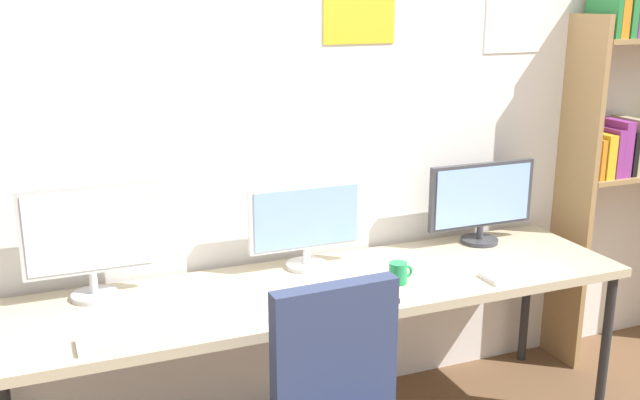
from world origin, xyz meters
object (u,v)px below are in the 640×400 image
(bookshelf, at_px, (636,128))
(keyboard_left, at_px, (125,340))
(monitor_center, at_px, (306,223))
(desk, at_px, (324,294))
(monitor_left, at_px, (89,237))
(monitor_right, at_px, (482,200))
(keyboard_center, at_px, (347,303))
(keyboard_right, at_px, (526,273))
(computer_mouse, at_px, (292,313))
(coffee_mug, at_px, (399,273))

(bookshelf, height_order, keyboard_left, bookshelf)
(monitor_center, bearing_deg, keyboard_left, -152.23)
(desk, distance_m, monitor_left, 0.97)
(monitor_right, distance_m, keyboard_center, 1.02)
(bookshelf, bearing_deg, keyboard_left, -170.26)
(keyboard_right, xyz_separation_m, computer_mouse, (-1.08, -0.03, 0.01))
(monitor_left, bearing_deg, monitor_center, -0.00)
(monitor_center, distance_m, monitor_right, 0.90)
(monitor_center, xyz_separation_m, keyboard_left, (-0.84, -0.44, -0.20))
(desk, bearing_deg, computer_mouse, -132.85)
(bookshelf, bearing_deg, keyboard_right, -155.26)
(bookshelf, distance_m, monitor_right, 0.98)
(monitor_left, bearing_deg, keyboard_center, -26.17)
(monitor_right, height_order, coffee_mug, monitor_right)
(monitor_left, distance_m, monitor_right, 1.80)
(desk, xyz_separation_m, computer_mouse, (-0.24, -0.26, 0.06))
(keyboard_right, bearing_deg, coffee_mug, 167.12)
(keyboard_right, distance_m, computer_mouse, 1.08)
(keyboard_left, bearing_deg, computer_mouse, -2.38)
(desk, xyz_separation_m, coffee_mug, (0.29, -0.10, 0.09))
(monitor_right, relative_size, computer_mouse, 5.84)
(monitor_left, relative_size, keyboard_left, 1.59)
(monitor_right, relative_size, coffee_mug, 5.29)
(desk, bearing_deg, keyboard_left, -164.69)
(bookshelf, distance_m, computer_mouse, 2.18)
(keyboard_center, height_order, coffee_mug, coffee_mug)
(keyboard_center, xyz_separation_m, computer_mouse, (-0.24, -0.03, 0.01))
(computer_mouse, relative_size, coffee_mug, 0.91)
(bookshelf, height_order, monitor_center, bookshelf)
(keyboard_left, bearing_deg, monitor_right, 14.26)
(monitor_center, relative_size, coffee_mug, 4.87)
(monitor_center, height_order, keyboard_left, monitor_center)
(computer_mouse, bearing_deg, desk, 47.15)
(desk, bearing_deg, bookshelf, 7.11)
(computer_mouse, height_order, coffee_mug, coffee_mug)
(desk, distance_m, bookshelf, 1.93)
(computer_mouse, bearing_deg, bookshelf, 13.15)
(desk, height_order, keyboard_right, keyboard_right)
(keyboard_right, bearing_deg, monitor_right, 82.27)
(monitor_right, bearing_deg, monitor_left, 180.00)
(monitor_left, relative_size, keyboard_center, 1.29)
(monitor_left, xyz_separation_m, coffee_mug, (1.19, -0.32, -0.21))
(monitor_left, height_order, monitor_center, monitor_left)
(keyboard_left, bearing_deg, bookshelf, 9.74)
(keyboard_left, xyz_separation_m, keyboard_right, (1.68, 0.00, 0.00))
(monitor_right, bearing_deg, coffee_mug, -152.56)
(monitor_center, distance_m, coffee_mug, 0.46)
(monitor_center, height_order, keyboard_center, monitor_center)
(keyboard_left, xyz_separation_m, coffee_mug, (1.13, 0.13, 0.04))
(desk, height_order, coffee_mug, coffee_mug)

